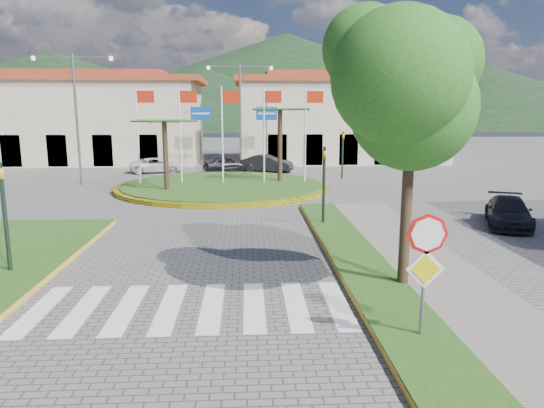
{
  "coord_description": "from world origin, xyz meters",
  "views": [
    {
      "loc": [
        1.46,
        -6.87,
        4.56
      ],
      "look_at": [
        2.23,
        8.0,
        1.71
      ],
      "focal_mm": 32.0,
      "sensor_mm": 36.0,
      "label": 1
    }
  ],
  "objects_px": {
    "roundabout_island": "(223,186)",
    "white_van": "(157,165)",
    "car_dark_b": "(267,163)",
    "car_dark_a": "(227,164)",
    "car_side_right": "(508,212)",
    "stop_sign": "(426,257)",
    "deciduous_tree": "(413,85)"
  },
  "relations": [
    {
      "from": "roundabout_island",
      "to": "white_van",
      "type": "bearing_deg",
      "value": 123.84
    },
    {
      "from": "white_van",
      "to": "car_dark_b",
      "type": "height_order",
      "value": "car_dark_b"
    },
    {
      "from": "car_dark_a",
      "to": "car_dark_b",
      "type": "distance_m",
      "value": 3.06
    },
    {
      "from": "white_van",
      "to": "car_dark_a",
      "type": "bearing_deg",
      "value": -102.51
    },
    {
      "from": "roundabout_island",
      "to": "white_van",
      "type": "height_order",
      "value": "roundabout_island"
    },
    {
      "from": "car_dark_a",
      "to": "car_side_right",
      "type": "bearing_deg",
      "value": -167.48
    },
    {
      "from": "stop_sign",
      "to": "white_van",
      "type": "bearing_deg",
      "value": 110.1
    },
    {
      "from": "white_van",
      "to": "car_dark_b",
      "type": "xyz_separation_m",
      "value": [
        8.34,
        0.0,
        0.1
      ]
    },
    {
      "from": "roundabout_island",
      "to": "car_dark_b",
      "type": "distance_m",
      "value": 8.55
    },
    {
      "from": "stop_sign",
      "to": "deciduous_tree",
      "type": "bearing_deg",
      "value": 78.82
    },
    {
      "from": "roundabout_island",
      "to": "car_side_right",
      "type": "xyz_separation_m",
      "value": [
        12.0,
        -10.24,
        0.4
      ]
    },
    {
      "from": "deciduous_tree",
      "to": "roundabout_island",
      "type": "bearing_deg",
      "value": 107.91
    },
    {
      "from": "stop_sign",
      "to": "white_van",
      "type": "relative_size",
      "value": 0.66
    },
    {
      "from": "roundabout_island",
      "to": "white_van",
      "type": "xyz_separation_m",
      "value": [
        -5.36,
        8.0,
        0.39
      ]
    },
    {
      "from": "car_side_right",
      "to": "stop_sign",
      "type": "bearing_deg",
      "value": -103.0
    },
    {
      "from": "car_dark_a",
      "to": "car_side_right",
      "type": "height_order",
      "value": "car_dark_a"
    },
    {
      "from": "white_van",
      "to": "car_dark_a",
      "type": "xyz_separation_m",
      "value": [
        5.28,
        0.07,
        0.05
      ]
    },
    {
      "from": "stop_sign",
      "to": "car_dark_a",
      "type": "distance_m",
      "value": 28.56
    },
    {
      "from": "roundabout_island",
      "to": "car_side_right",
      "type": "relative_size",
      "value": 3.25
    },
    {
      "from": "white_van",
      "to": "car_dark_b",
      "type": "distance_m",
      "value": 8.34
    },
    {
      "from": "stop_sign",
      "to": "car_side_right",
      "type": "xyz_separation_m",
      "value": [
        7.1,
        9.79,
        -1.22
      ]
    },
    {
      "from": "car_dark_b",
      "to": "white_van",
      "type": "bearing_deg",
      "value": 105.39
    },
    {
      "from": "car_side_right",
      "to": "deciduous_tree",
      "type": "bearing_deg",
      "value": -110.95
    },
    {
      "from": "roundabout_island",
      "to": "car_dark_a",
      "type": "relative_size",
      "value": 3.57
    },
    {
      "from": "roundabout_island",
      "to": "stop_sign",
      "type": "relative_size",
      "value": 4.79
    },
    {
      "from": "deciduous_tree",
      "to": "car_dark_a",
      "type": "xyz_separation_m",
      "value": [
        -5.58,
        25.07,
        -4.57
      ]
    },
    {
      "from": "stop_sign",
      "to": "deciduous_tree",
      "type": "distance_m",
      "value": 4.59
    },
    {
      "from": "stop_sign",
      "to": "car_side_right",
      "type": "distance_m",
      "value": 12.16
    },
    {
      "from": "stop_sign",
      "to": "white_van",
      "type": "distance_m",
      "value": 29.88
    },
    {
      "from": "car_dark_b",
      "to": "car_side_right",
      "type": "bearing_deg",
      "value": -138.3
    },
    {
      "from": "stop_sign",
      "to": "white_van",
      "type": "height_order",
      "value": "stop_sign"
    },
    {
      "from": "car_dark_a",
      "to": "car_dark_b",
      "type": "bearing_deg",
      "value": -112.11
    }
  ]
}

